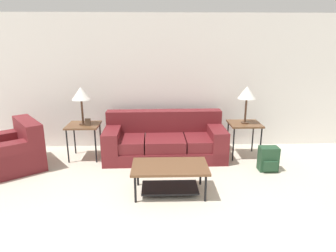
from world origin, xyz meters
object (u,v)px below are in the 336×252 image
(coffee_table, at_px, (170,173))
(side_table_right, at_px, (245,126))
(couch, at_px, (165,142))
(table_lamp_right, at_px, (247,93))
(table_lamp_left, at_px, (81,94))
(backpack, at_px, (268,159))
(armchair, at_px, (12,152))
(side_table_left, at_px, (84,128))

(coffee_table, bearing_deg, side_table_right, 44.24)
(couch, xyz_separation_m, table_lamp_right, (1.47, -0.01, 0.90))
(table_lamp_left, bearing_deg, backpack, -11.91)
(armchair, xyz_separation_m, side_table_right, (4.05, 0.44, 0.29))
(couch, bearing_deg, backpack, -21.82)
(side_table_right, height_order, table_lamp_left, table_lamp_left)
(armchair, height_order, table_lamp_right, table_lamp_right)
(couch, distance_m, side_table_right, 1.50)
(couch, xyz_separation_m, side_table_left, (-1.47, -0.01, 0.28))
(coffee_table, relative_size, table_lamp_right, 1.57)
(side_table_right, bearing_deg, armchair, -173.82)
(backpack, bearing_deg, table_lamp_left, 168.09)
(table_lamp_left, xyz_separation_m, backpack, (3.18, -0.67, -0.99))
(side_table_right, bearing_deg, backpack, -70.43)
(coffee_table, relative_size, side_table_left, 1.65)
(side_table_right, bearing_deg, table_lamp_left, -180.00)
(table_lamp_right, xyz_separation_m, backpack, (0.24, -0.67, -0.99))
(armchair, height_order, coffee_table, armchair)
(armchair, distance_m, side_table_right, 4.08)
(backpack, bearing_deg, armchair, 176.91)
(couch, relative_size, table_lamp_right, 3.25)
(backpack, bearing_deg, coffee_table, -156.63)
(armchair, xyz_separation_m, table_lamp_left, (1.11, 0.44, 0.90))
(side_table_right, bearing_deg, side_table_left, 180.00)
(couch, xyz_separation_m, side_table_right, (1.47, -0.01, 0.28))
(backpack, bearing_deg, side_table_left, 168.09)
(coffee_table, relative_size, side_table_right, 1.65)
(armchair, bearing_deg, side_table_right, 6.18)
(couch, height_order, armchair, couch)
(side_table_left, xyz_separation_m, backpack, (3.18, -0.67, -0.38))
(table_lamp_left, relative_size, backpack, 1.65)
(side_table_left, bearing_deg, couch, 0.54)
(armchair, distance_m, coffee_table, 2.79)
(couch, bearing_deg, table_lamp_left, -179.46)
(couch, height_order, coffee_table, couch)
(backpack, bearing_deg, side_table_right, 109.57)
(table_lamp_right, height_order, backpack, table_lamp_right)
(couch, distance_m, backpack, 1.84)
(side_table_left, xyz_separation_m, side_table_right, (2.94, 0.00, 0.00))
(armchair, bearing_deg, couch, 9.96)
(side_table_left, distance_m, backpack, 3.27)
(armchair, distance_m, table_lamp_left, 1.50)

